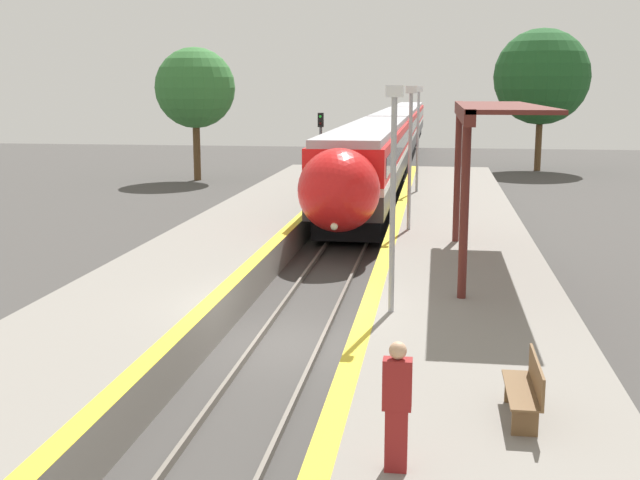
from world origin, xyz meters
The scene contains 15 objects.
ground_plane centered at (0.00, 0.00, 0.00)m, with size 120.00×120.00×0.00m, color #423F3D.
rail_left centered at (-0.72, 0.00, 0.07)m, with size 0.08×90.00×0.15m, color slate.
rail_right centered at (0.72, 0.00, 0.07)m, with size 0.08×90.00×0.15m, color slate.
train centered at (0.00, 44.14, 2.23)m, with size 2.86×73.17×3.89m.
platform_right centered at (3.90, 0.00, 0.47)m, with size 4.65×64.00×0.95m.
platform_left centered at (-3.62, 0.00, 0.47)m, with size 4.10×64.00×0.95m.
platform_bench centered at (4.54, -5.67, 1.42)m, with size 0.44×1.59×0.89m.
person_waiting centered at (2.76, -7.53, 1.81)m, with size 0.36×0.22×1.68m.
railway_signal centered at (-2.59, 22.76, 2.70)m, with size 0.28×0.28×4.42m.
lamppost_near centered at (2.28, -0.30, 3.71)m, with size 0.36×0.20×4.76m.
lamppost_mid centered at (2.28, 9.87, 3.71)m, with size 0.36×0.20×4.76m.
lamppost_far centered at (2.28, 20.04, 3.71)m, with size 0.36×0.20×4.76m.
station_canopy centered at (4.37, 4.52, 4.91)m, with size 2.02×9.90×4.29m.
background_tree_left centered at (-11.49, 30.95, 5.60)m, with size 4.86×4.86×8.06m.
background_tree_right centered at (10.04, 39.99, 6.35)m, with size 6.45×6.45×9.59m.
Camera 1 is at (3.16, -16.90, 5.67)m, focal length 45.00 mm.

